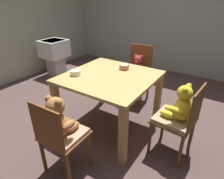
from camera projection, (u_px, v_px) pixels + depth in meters
name	position (u px, v px, depth m)	size (l,w,h in m)	color
ground_plane	(110.00, 127.00, 2.64)	(5.20, 5.20, 0.04)	#503B38
wall_rear	(179.00, 9.00, 3.94)	(5.20, 0.08, 2.70)	gray
dining_table	(110.00, 85.00, 2.36)	(1.04, 1.04, 0.75)	tan
teddy_chair_near_front	(60.00, 126.00, 1.72)	(0.40, 0.38, 0.87)	brown
teddy_chair_far_center	(137.00, 70.00, 3.08)	(0.43, 0.45, 0.91)	brown
teddy_chair_near_right	(180.00, 112.00, 1.95)	(0.43, 0.43, 0.86)	brown
porridge_bowl_cream_near_left	(75.00, 73.00, 2.30)	(0.12, 0.12, 0.06)	beige
porridge_bowl_terracotta_far_center	(124.00, 67.00, 2.48)	(0.13, 0.13, 0.12)	#B56F52
sink_basin	(55.00, 53.00, 4.11)	(0.48, 0.51, 0.76)	#B7B2A8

